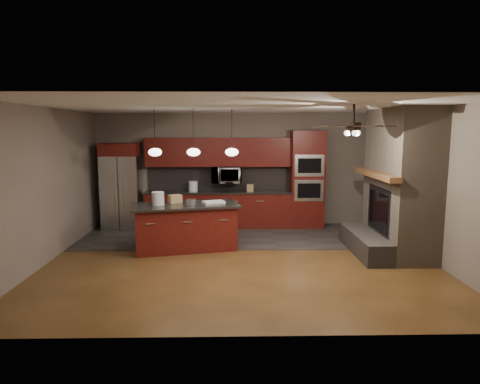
{
  "coord_description": "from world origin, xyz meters",
  "views": [
    {
      "loc": [
        -0.17,
        -7.7,
        2.4
      ],
      "look_at": [
        0.01,
        0.6,
        1.18
      ],
      "focal_mm": 32.0,
      "sensor_mm": 36.0,
      "label": 1
    }
  ],
  "objects_px": {
    "refrigerator": "(122,186)",
    "oven_tower": "(307,179)",
    "kitchen_island": "(185,227)",
    "counter_box": "(250,188)",
    "cardboard_box": "(175,199)",
    "microwave": "(227,175)",
    "white_bucket": "(158,198)",
    "paint_can": "(191,202)",
    "counter_bucket": "(193,186)",
    "paint_tray": "(214,202)"
  },
  "relations": [
    {
      "from": "cardboard_box",
      "to": "microwave",
      "type": "bearing_deg",
      "value": 31.77
    },
    {
      "from": "microwave",
      "to": "paint_can",
      "type": "height_order",
      "value": "microwave"
    },
    {
      "from": "microwave",
      "to": "kitchen_island",
      "type": "height_order",
      "value": "microwave"
    },
    {
      "from": "refrigerator",
      "to": "white_bucket",
      "type": "relative_size",
      "value": 8.0
    },
    {
      "from": "paint_can",
      "to": "cardboard_box",
      "type": "xyz_separation_m",
      "value": [
        -0.35,
        0.27,
        0.02
      ]
    },
    {
      "from": "oven_tower",
      "to": "counter_bucket",
      "type": "bearing_deg",
      "value": 179.85
    },
    {
      "from": "kitchen_island",
      "to": "cardboard_box",
      "type": "distance_m",
      "value": 0.61
    },
    {
      "from": "white_bucket",
      "to": "paint_tray",
      "type": "height_order",
      "value": "white_bucket"
    },
    {
      "from": "microwave",
      "to": "kitchen_island",
      "type": "distance_m",
      "value": 2.34
    },
    {
      "from": "oven_tower",
      "to": "microwave",
      "type": "height_order",
      "value": "oven_tower"
    },
    {
      "from": "counter_box",
      "to": "counter_bucket",
      "type": "bearing_deg",
      "value": 177.79
    },
    {
      "from": "oven_tower",
      "to": "white_bucket",
      "type": "xyz_separation_m",
      "value": [
        -3.31,
        -2.02,
        -0.14
      ]
    },
    {
      "from": "kitchen_island",
      "to": "paint_can",
      "type": "relative_size",
      "value": 13.16
    },
    {
      "from": "oven_tower",
      "to": "counter_bucket",
      "type": "height_order",
      "value": "oven_tower"
    },
    {
      "from": "oven_tower",
      "to": "counter_bucket",
      "type": "xyz_separation_m",
      "value": [
        -2.8,
        0.01,
        -0.17
      ]
    },
    {
      "from": "oven_tower",
      "to": "paint_tray",
      "type": "xyz_separation_m",
      "value": [
        -2.22,
        -1.84,
        -0.25
      ]
    },
    {
      "from": "microwave",
      "to": "cardboard_box",
      "type": "bearing_deg",
      "value": -119.45
    },
    {
      "from": "counter_box",
      "to": "paint_can",
      "type": "bearing_deg",
      "value": -122.23
    },
    {
      "from": "paint_tray",
      "to": "counter_box",
      "type": "bearing_deg",
      "value": 44.43
    },
    {
      "from": "paint_can",
      "to": "counter_bucket",
      "type": "xyz_separation_m",
      "value": [
        -0.14,
        2.06,
        0.05
      ]
    },
    {
      "from": "kitchen_island",
      "to": "counter_box",
      "type": "xyz_separation_m",
      "value": [
        1.39,
        1.93,
        0.52
      ]
    },
    {
      "from": "microwave",
      "to": "refrigerator",
      "type": "relative_size",
      "value": 0.35
    },
    {
      "from": "paint_can",
      "to": "paint_tray",
      "type": "distance_m",
      "value": 0.48
    },
    {
      "from": "kitchen_island",
      "to": "paint_can",
      "type": "distance_m",
      "value": 0.53
    },
    {
      "from": "kitchen_island",
      "to": "white_bucket",
      "type": "relative_size",
      "value": 8.75
    },
    {
      "from": "paint_can",
      "to": "counter_bucket",
      "type": "bearing_deg",
      "value": 93.84
    },
    {
      "from": "kitchen_island",
      "to": "paint_tray",
      "type": "bearing_deg",
      "value": 0.4
    },
    {
      "from": "refrigerator",
      "to": "oven_tower",
      "type": "bearing_deg",
      "value": 0.94
    },
    {
      "from": "oven_tower",
      "to": "kitchen_island",
      "type": "bearing_deg",
      "value": -144.73
    },
    {
      "from": "refrigerator",
      "to": "cardboard_box",
      "type": "distance_m",
      "value": 2.27
    },
    {
      "from": "paint_can",
      "to": "cardboard_box",
      "type": "height_order",
      "value": "cardboard_box"
    },
    {
      "from": "kitchen_island",
      "to": "counter_box",
      "type": "bearing_deg",
      "value": 41.62
    },
    {
      "from": "refrigerator",
      "to": "kitchen_island",
      "type": "height_order",
      "value": "refrigerator"
    },
    {
      "from": "kitchen_island",
      "to": "counter_bucket",
      "type": "distance_m",
      "value": 2.06
    },
    {
      "from": "cardboard_box",
      "to": "counter_box",
      "type": "relative_size",
      "value": 1.44
    },
    {
      "from": "microwave",
      "to": "paint_can",
      "type": "relative_size",
      "value": 4.24
    },
    {
      "from": "oven_tower",
      "to": "counter_box",
      "type": "xyz_separation_m",
      "value": [
        -1.4,
        -0.04,
        -0.2
      ]
    },
    {
      "from": "counter_box",
      "to": "refrigerator",
      "type": "bearing_deg",
      "value": -179.58
    },
    {
      "from": "oven_tower",
      "to": "paint_can",
      "type": "height_order",
      "value": "oven_tower"
    },
    {
      "from": "refrigerator",
      "to": "microwave",
      "type": "bearing_deg",
      "value": 2.96
    },
    {
      "from": "kitchen_island",
      "to": "white_bucket",
      "type": "bearing_deg",
      "value": 173.17
    },
    {
      "from": "cardboard_box",
      "to": "counter_bucket",
      "type": "bearing_deg",
      "value": 54.4
    },
    {
      "from": "microwave",
      "to": "oven_tower",
      "type": "bearing_deg",
      "value": -1.66
    },
    {
      "from": "paint_can",
      "to": "counter_box",
      "type": "relative_size",
      "value": 0.99
    },
    {
      "from": "refrigerator",
      "to": "counter_bucket",
      "type": "height_order",
      "value": "refrigerator"
    },
    {
      "from": "refrigerator",
      "to": "white_bucket",
      "type": "bearing_deg",
      "value": -58.44
    },
    {
      "from": "paint_can",
      "to": "paint_tray",
      "type": "bearing_deg",
      "value": 25.54
    },
    {
      "from": "refrigerator",
      "to": "counter_bucket",
      "type": "distance_m",
      "value": 1.72
    },
    {
      "from": "microwave",
      "to": "kitchen_island",
      "type": "xyz_separation_m",
      "value": [
        -0.81,
        -2.03,
        -0.83
      ]
    },
    {
      "from": "paint_can",
      "to": "refrigerator",
      "type": "bearing_deg",
      "value": 133.18
    }
  ]
}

